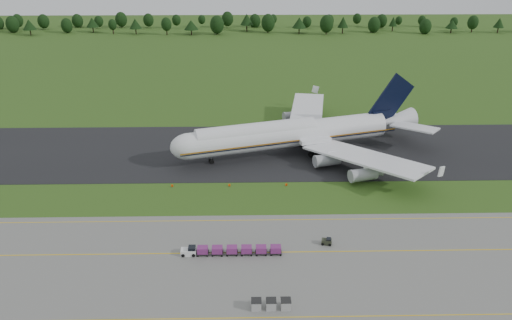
{
  "coord_description": "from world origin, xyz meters",
  "views": [
    {
      "loc": [
        1.14,
        -102.17,
        55.42
      ],
      "look_at": [
        3.24,
        2.0,
        8.79
      ],
      "focal_mm": 35.0,
      "sensor_mm": 36.0,
      "label": 1
    }
  ],
  "objects_px": {
    "utility_cart": "(327,242)",
    "uld_row": "(271,304)",
    "aircraft": "(294,133)",
    "edge_markers": "(229,185)",
    "baggage_train": "(230,250)"
  },
  "relations": [
    {
      "from": "utility_cart",
      "to": "edge_markers",
      "type": "distance_m",
      "value": 32.4
    },
    {
      "from": "utility_cart",
      "to": "uld_row",
      "type": "relative_size",
      "value": 0.33
    },
    {
      "from": "aircraft",
      "to": "uld_row",
      "type": "xyz_separation_m",
      "value": [
        -9.44,
        -64.38,
        -4.94
      ]
    },
    {
      "from": "utility_cart",
      "to": "uld_row",
      "type": "xyz_separation_m",
      "value": [
        -11.83,
        -18.39,
        0.31
      ]
    },
    {
      "from": "aircraft",
      "to": "baggage_train",
      "type": "relative_size",
      "value": 3.79
    },
    {
      "from": "edge_markers",
      "to": "aircraft",
      "type": "bearing_deg",
      "value": 49.4
    },
    {
      "from": "utility_cart",
      "to": "edge_markers",
      "type": "xyz_separation_m",
      "value": [
        -19.87,
        25.58,
        -0.31
      ]
    },
    {
      "from": "baggage_train",
      "to": "uld_row",
      "type": "bearing_deg",
      "value": -65.24
    },
    {
      "from": "uld_row",
      "to": "edge_markers",
      "type": "relative_size",
      "value": 0.23
    },
    {
      "from": "utility_cart",
      "to": "uld_row",
      "type": "distance_m",
      "value": 21.87
    },
    {
      "from": "uld_row",
      "to": "edge_markers",
      "type": "distance_m",
      "value": 44.71
    },
    {
      "from": "utility_cart",
      "to": "aircraft",
      "type": "bearing_deg",
      "value": 92.97
    },
    {
      "from": "uld_row",
      "to": "edge_markers",
      "type": "bearing_deg",
      "value": 100.37
    },
    {
      "from": "aircraft",
      "to": "uld_row",
      "type": "bearing_deg",
      "value": -98.34
    },
    {
      "from": "aircraft",
      "to": "utility_cart",
      "type": "xyz_separation_m",
      "value": [
        2.39,
        -45.98,
        -5.26
      ]
    }
  ]
}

